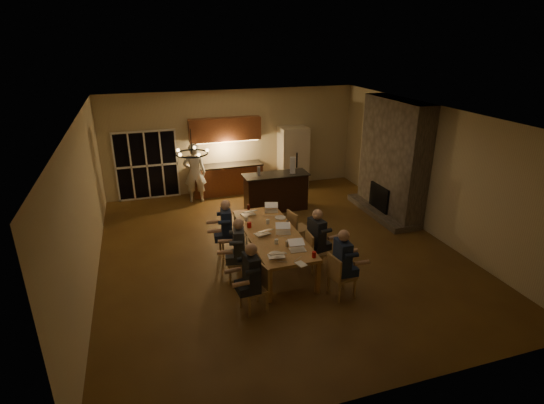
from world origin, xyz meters
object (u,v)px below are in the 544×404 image
(person_left_near, at_px, (252,278))
(plate_near, at_px, (297,241))
(chair_left_mid, at_px, (238,261))
(chair_right_near, at_px, (342,275))
(chair_right_mid, at_px, (318,251))
(mug_mid, at_px, (268,222))
(chandelier, at_px, (192,154))
(redcup_mid, at_px, (249,225))
(mug_front, at_px, (276,241))
(laptop_c, at_px, (262,229))
(person_right_near, at_px, (342,263))
(plate_left, at_px, (276,254))
(person_left_mid, at_px, (239,250))
(can_right, at_px, (287,223))
(mug_back, at_px, (246,219))
(chair_right_far, at_px, (299,228))
(person_left_far, at_px, (227,229))
(bar_blender, at_px, (293,165))
(bar_island, at_px, (276,192))
(redcup_near, at_px, (314,255))
(plate_far, at_px, (280,218))
(refrigerator, at_px, (293,158))
(chair_left_near, at_px, (253,289))
(can_cola, at_px, (248,207))
(laptop_e, at_px, (248,210))
(bar_bottle, at_px, (259,171))
(can_silver, at_px, (287,244))
(standing_person, at_px, (195,173))
(laptop_d, at_px, (283,228))

(person_left_near, bearing_deg, plate_near, 124.95)
(chair_left_mid, xyz_separation_m, chair_right_near, (1.77, -1.16, 0.00))
(chair_right_mid, bearing_deg, mug_mid, 39.64)
(chair_right_near, distance_m, chandelier, 3.64)
(chair_right_mid, height_order, redcup_mid, chair_right_mid)
(mug_front, bearing_deg, laptop_c, 106.15)
(person_left_near, relative_size, person_right_near, 1.00)
(plate_left, bearing_deg, person_left_mid, 139.08)
(mug_mid, distance_m, plate_left, 1.48)
(mug_front, bearing_deg, plate_near, -4.32)
(can_right, bearing_deg, mug_back, 146.62)
(mug_front, bearing_deg, chair_right_far, 50.88)
(person_left_far, distance_m, bar_blender, 3.37)
(bar_island, xyz_separation_m, plate_near, (-0.68, -3.49, 0.22))
(mug_mid, bearing_deg, mug_back, 145.73)
(bar_island, xyz_separation_m, person_left_near, (-1.93, -4.49, 0.15))
(chair_right_mid, height_order, mug_mid, chair_right_mid)
(person_left_mid, xyz_separation_m, person_left_far, (-0.04, 1.05, 0.00))
(redcup_near, bearing_deg, person_left_mid, 146.68)
(mug_mid, bearing_deg, plate_far, 29.59)
(redcup_near, xyz_separation_m, can_right, (-0.00, 1.53, 0.00))
(refrigerator, distance_m, mug_mid, 4.72)
(chair_left_near, bearing_deg, can_cola, 153.88)
(person_left_mid, distance_m, chandelier, 2.21)
(chandelier, bearing_deg, can_right, 16.71)
(person_left_mid, bearing_deg, laptop_e, 171.13)
(person_left_far, bearing_deg, bar_blender, 140.07)
(bar_bottle, bearing_deg, plate_far, -93.57)
(chair_right_far, xyz_separation_m, bar_blender, (0.64, 2.22, 0.87))
(laptop_e, distance_m, mug_mid, 0.71)
(chair_right_near, bearing_deg, can_silver, 33.28)
(refrigerator, distance_m, chair_left_mid, 6.00)
(chair_right_far, height_order, standing_person, standing_person)
(chair_left_mid, height_order, person_left_far, person_left_far)
(mug_front, relative_size, redcup_mid, 0.83)
(chair_right_far, height_order, plate_near, chair_right_far)
(chair_left_near, relative_size, person_right_near, 0.64)
(chair_right_near, height_order, bar_bottle, bar_bottle)
(mug_front, bearing_deg, can_silver, -47.37)
(can_cola, bearing_deg, plate_far, -51.83)
(chair_right_mid, bearing_deg, chair_left_near, 122.14)
(mug_front, distance_m, bar_blender, 3.79)
(refrigerator, xyz_separation_m, chair_left_near, (-3.06, -6.21, -0.55))
(laptop_d, bearing_deg, mug_mid, 122.86)
(bar_blender, bearing_deg, chair_right_mid, -83.42)
(chair_right_mid, xyz_separation_m, redcup_near, (-0.41, -0.73, 0.37))
(mug_front, height_order, mug_mid, same)
(can_right, xyz_separation_m, plate_far, (-0.01, 0.45, -0.05))
(standing_person, height_order, laptop_d, standing_person)
(chair_right_far, distance_m, person_right_near, 2.22)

